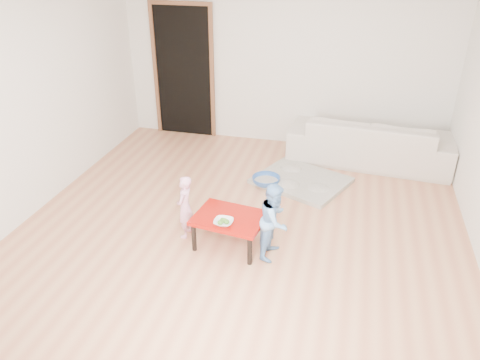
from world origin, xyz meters
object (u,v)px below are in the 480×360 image
at_px(bowl, 224,222).
at_px(basin, 266,181).
at_px(red_table, 230,231).
at_px(child_blue, 275,220).
at_px(sofa, 370,140).
at_px(child_pink, 185,207).

bearing_deg(bowl, basin, 85.50).
distance_m(red_table, child_blue, 0.54).
xyz_separation_m(sofa, red_table, (-1.42, -2.54, -0.15)).
bearing_deg(red_table, sofa, 60.90).
xyz_separation_m(red_table, child_pink, (-0.52, 0.07, 0.18)).
relative_size(sofa, bowl, 11.62).
relative_size(bowl, child_blue, 0.24).
relative_size(child_blue, basin, 2.20).
height_order(sofa, red_table, sofa).
bearing_deg(sofa, basin, 44.48).
distance_m(child_pink, basin, 1.55).
relative_size(sofa, basin, 6.11).
distance_m(red_table, child_pink, 0.56).
xyz_separation_m(sofa, basin, (-1.31, -1.09, -0.28)).
distance_m(bowl, basin, 1.65).
bearing_deg(child_pink, basin, 156.53).
distance_m(child_blue, basin, 1.57).
relative_size(bowl, basin, 0.53).
xyz_separation_m(bowl, child_pink, (-0.50, 0.23, -0.02)).
bearing_deg(basin, red_table, -94.19).
relative_size(bowl, child_pink, 0.27).
xyz_separation_m(sofa, child_blue, (-0.93, -2.58, 0.08)).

